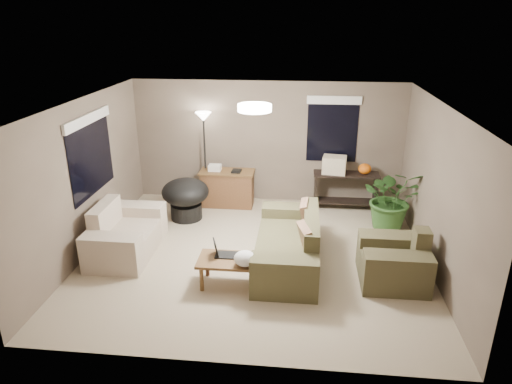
# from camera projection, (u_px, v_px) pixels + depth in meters

# --- Properties ---
(room_shell) EXTENTS (5.50, 5.50, 5.50)m
(room_shell) POSITION_uv_depth(u_px,v_px,m) (255.00, 185.00, 7.05)
(room_shell) COLOR tan
(room_shell) RESTS_ON ground
(main_sofa) EXTENTS (0.95, 2.20, 0.85)m
(main_sofa) POSITION_uv_depth(u_px,v_px,m) (290.00, 246.00, 7.18)
(main_sofa) COLOR #4D4A2E
(main_sofa) RESTS_ON ground
(throw_pillows) EXTENTS (0.35, 1.38, 0.47)m
(throw_pillows) POSITION_uv_depth(u_px,v_px,m) (307.00, 227.00, 7.03)
(throw_pillows) COLOR #8C7251
(throw_pillows) RESTS_ON main_sofa
(loveseat) EXTENTS (0.90, 1.60, 0.85)m
(loveseat) POSITION_uv_depth(u_px,v_px,m) (125.00, 235.00, 7.53)
(loveseat) COLOR #BDB5A1
(loveseat) RESTS_ON ground
(armchair) EXTENTS (0.95, 1.00, 0.85)m
(armchair) POSITION_uv_depth(u_px,v_px,m) (394.00, 263.00, 6.71)
(armchair) COLOR #4A452C
(armchair) RESTS_ON ground
(coffee_table) EXTENTS (1.00, 0.55, 0.42)m
(coffee_table) POSITION_uv_depth(u_px,v_px,m) (233.00, 263.00, 6.58)
(coffee_table) COLOR brown
(coffee_table) RESTS_ON ground
(laptop) EXTENTS (0.39, 0.24, 0.24)m
(laptop) POSITION_uv_depth(u_px,v_px,m) (222.00, 252.00, 6.64)
(laptop) COLOR black
(laptop) RESTS_ON coffee_table
(plastic_bag) EXTENTS (0.34, 0.31, 0.22)m
(plastic_bag) POSITION_uv_depth(u_px,v_px,m) (245.00, 258.00, 6.36)
(plastic_bag) COLOR white
(plastic_bag) RESTS_ON coffee_table
(desk) EXTENTS (1.10, 0.50, 0.75)m
(desk) POSITION_uv_depth(u_px,v_px,m) (227.00, 188.00, 9.37)
(desk) COLOR brown
(desk) RESTS_ON ground
(desk_papers) EXTENTS (0.67, 0.27, 0.12)m
(desk_papers) POSITION_uv_depth(u_px,v_px,m) (219.00, 168.00, 9.22)
(desk_papers) COLOR silver
(desk_papers) RESTS_ON desk
(console_table) EXTENTS (1.30, 0.40, 0.75)m
(console_table) POSITION_uv_depth(u_px,v_px,m) (345.00, 188.00, 9.21)
(console_table) COLOR black
(console_table) RESTS_ON ground
(pumpkin) EXTENTS (0.33, 0.33, 0.21)m
(pumpkin) POSITION_uv_depth(u_px,v_px,m) (365.00, 169.00, 9.02)
(pumpkin) COLOR orange
(pumpkin) RESTS_ON console_table
(cardboard_box) EXTENTS (0.50, 0.40, 0.34)m
(cardboard_box) POSITION_uv_depth(u_px,v_px,m) (334.00, 165.00, 9.05)
(cardboard_box) COLOR beige
(cardboard_box) RESTS_ON console_table
(papasan_chair) EXTENTS (0.94, 0.94, 0.80)m
(papasan_chair) POSITION_uv_depth(u_px,v_px,m) (186.00, 196.00, 8.72)
(papasan_chair) COLOR black
(papasan_chair) RESTS_ON ground
(floor_lamp) EXTENTS (0.32, 0.32, 1.91)m
(floor_lamp) POSITION_uv_depth(u_px,v_px,m) (204.00, 128.00, 9.09)
(floor_lamp) COLOR black
(floor_lamp) RESTS_ON ground
(ceiling_fixture) EXTENTS (0.50, 0.50, 0.10)m
(ceiling_fixture) POSITION_uv_depth(u_px,v_px,m) (255.00, 108.00, 6.62)
(ceiling_fixture) COLOR white
(ceiling_fixture) RESTS_ON room_shell
(houseplant) EXTENTS (1.07, 1.19, 0.93)m
(houseplant) POSITION_uv_depth(u_px,v_px,m) (392.00, 205.00, 8.31)
(houseplant) COLOR #2D5923
(houseplant) RESTS_ON ground
(cat_scratching_post) EXTENTS (0.32, 0.32, 0.50)m
(cat_scratching_post) POSITION_uv_depth(u_px,v_px,m) (401.00, 254.00, 7.11)
(cat_scratching_post) COLOR tan
(cat_scratching_post) RESTS_ON ground
(window_left) EXTENTS (0.05, 1.56, 1.33)m
(window_left) POSITION_uv_depth(u_px,v_px,m) (90.00, 141.00, 7.39)
(window_left) COLOR black
(window_left) RESTS_ON room_shell
(window_back) EXTENTS (1.06, 0.05, 1.33)m
(window_back) POSITION_uv_depth(u_px,v_px,m) (333.00, 118.00, 9.02)
(window_back) COLOR black
(window_back) RESTS_ON room_shell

